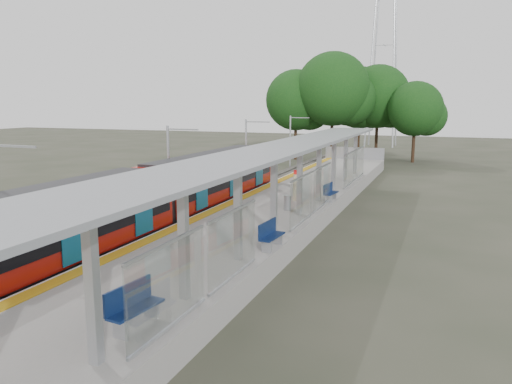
% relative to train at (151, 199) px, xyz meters
% --- Properties ---
extents(trackbed, '(3.00, 70.00, 0.24)m').
position_rel_train_xyz_m(trackbed, '(-0.00, 5.68, -1.93)').
color(trackbed, '#59544C').
rests_on(trackbed, ground).
extents(platform, '(6.00, 50.00, 1.00)m').
position_rel_train_xyz_m(platform, '(4.50, 5.68, -1.55)').
color(platform, gray).
rests_on(platform, ground).
extents(tactile_strip, '(0.60, 50.00, 0.02)m').
position_rel_train_xyz_m(tactile_strip, '(1.95, 5.68, -1.04)').
color(tactile_strip, gold).
rests_on(tactile_strip, platform).
extents(end_fence, '(6.00, 0.10, 1.20)m').
position_rel_train_xyz_m(end_fence, '(4.50, 30.63, -0.45)').
color(end_fence, '#9EA0A5').
rests_on(end_fence, platform).
extents(train, '(2.74, 27.60, 3.62)m').
position_rel_train_xyz_m(train, '(0.00, 0.00, 0.00)').
color(train, black).
rests_on(train, ground).
extents(canopy, '(3.27, 38.00, 3.66)m').
position_rel_train_xyz_m(canopy, '(6.11, 1.86, 2.15)').
color(canopy, '#9EA0A5').
rests_on(canopy, platform).
extents(pylon, '(8.00, 4.00, 38.00)m').
position_rel_train_xyz_m(pylon, '(3.50, 58.68, 16.95)').
color(pylon, '#9EA0A5').
rests_on(pylon, ground).
extents(tree_cluster, '(19.94, 12.77, 12.40)m').
position_rel_train_xyz_m(tree_cluster, '(2.46, 38.52, 5.34)').
color(tree_cluster, '#382316').
rests_on(tree_cluster, ground).
extents(catenary_masts, '(2.08, 48.16, 5.40)m').
position_rel_train_xyz_m(catenary_masts, '(-1.72, 4.68, 0.86)').
color(catenary_masts, '#9EA0A5').
rests_on(catenary_masts, ground).
extents(bench_near, '(0.73, 1.74, 1.16)m').
position_rel_train_xyz_m(bench_near, '(6.21, -10.50, -0.44)').
color(bench_near, navy).
rests_on(bench_near, platform).
extents(bench_mid, '(0.60, 1.63, 1.09)m').
position_rel_train_xyz_m(bench_mid, '(7.10, -2.52, -0.48)').
color(bench_mid, navy).
rests_on(bench_mid, platform).
extents(bench_far, '(0.64, 1.55, 1.03)m').
position_rel_train_xyz_m(bench_far, '(7.11, 7.94, -0.51)').
color(bench_far, navy).
rests_on(bench_far, platform).
extents(info_pillar_far, '(0.41, 0.41, 1.81)m').
position_rel_train_xyz_m(info_pillar_far, '(5.26, 7.30, -0.27)').
color(info_pillar_far, beige).
rests_on(info_pillar_far, platform).
extents(litter_bin, '(0.52, 0.52, 0.81)m').
position_rel_train_xyz_m(litter_bin, '(5.59, 4.54, -0.65)').
color(litter_bin, '#9EA0A5').
rests_on(litter_bin, platform).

